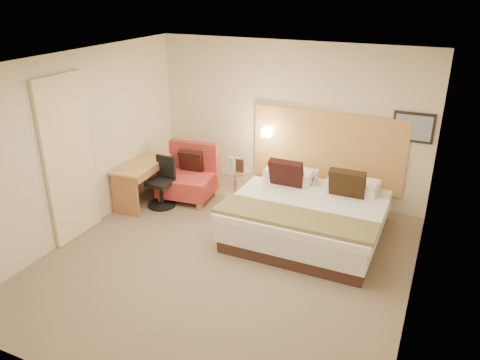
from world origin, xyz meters
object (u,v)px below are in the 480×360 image
at_px(desk, 143,171).
at_px(desk_chair, 162,186).
at_px(bed, 309,215).
at_px(lounge_chair, 189,177).
at_px(side_table, 235,184).

height_order(desk, desk_chair, desk_chair).
distance_m(bed, desk_chair, 2.57).
height_order(bed, desk_chair, bed).
relative_size(lounge_chair, desk_chair, 1.16).
bearing_deg(desk_chair, bed, 0.83).
height_order(side_table, desk_chair, desk_chair).
bearing_deg(bed, side_table, 157.13).
bearing_deg(lounge_chair, desk, -139.80).
xyz_separation_m(bed, side_table, (-1.51, 0.64, -0.02)).
relative_size(side_table, desk, 0.48).
height_order(lounge_chair, desk, lounge_chair).
xyz_separation_m(lounge_chair, desk_chair, (-0.24, -0.48, -0.03)).
distance_m(lounge_chair, desk_chair, 0.54).
relative_size(bed, desk_chair, 2.61).
xyz_separation_m(bed, desk_chair, (-2.57, -0.04, 0.01)).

